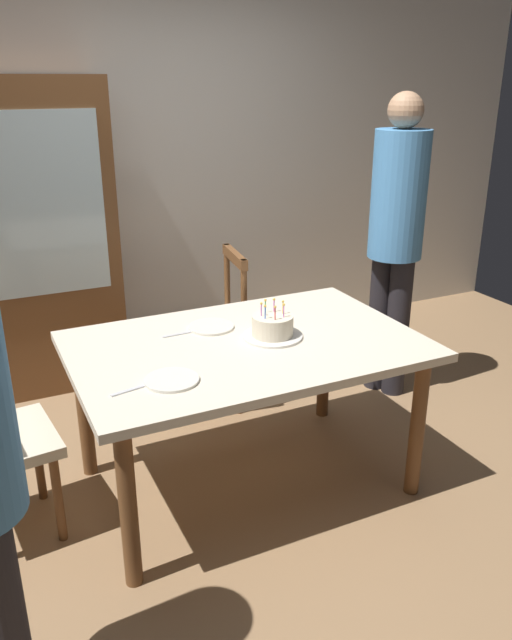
{
  "coord_description": "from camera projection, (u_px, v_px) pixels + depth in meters",
  "views": [
    {
      "loc": [
        -1.1,
        -2.4,
        1.88
      ],
      "look_at": [
        0.05,
        0.0,
        0.85
      ],
      "focal_mm": 35.33,
      "sensor_mm": 36.0,
      "label": 1
    }
  ],
  "objects": [
    {
      "name": "chair_spindle_back",
      "position": [
        208.0,
        334.0,
        3.73
      ],
      "size": [
        0.5,
        0.5,
        0.95
      ],
      "color": "beige",
      "rests_on": "ground"
    },
    {
      "name": "fork_near_celebrant",
      "position": [
        133.0,
        389.0,
        2.43
      ],
      "size": [
        0.18,
        0.05,
        0.01
      ],
      "primitive_type": "cube",
      "rotation": [
        0.0,
        0.0,
        0.2
      ],
      "color": "silver",
      "rests_on": "dining_table"
    },
    {
      "name": "dining_table",
      "position": [
        246.0,
        359.0,
        2.9
      ],
      "size": [
        1.57,
        1.03,
        0.75
      ],
      "color": "beige",
      "rests_on": "ground"
    },
    {
      "name": "birthday_cake",
      "position": [
        273.0,
        327.0,
        2.9
      ],
      "size": [
        0.28,
        0.28,
        0.17
      ],
      "color": "silver",
      "rests_on": "dining_table"
    },
    {
      "name": "plate_far_side",
      "position": [
        211.0,
        327.0,
        3.03
      ],
      "size": [
        0.22,
        0.22,
        0.01
      ],
      "primitive_type": "cylinder",
      "color": "silver",
      "rests_on": "dining_table"
    },
    {
      "name": "plate_near_celebrant",
      "position": [
        172.0,
        380.0,
        2.5
      ],
      "size": [
        0.22,
        0.22,
        0.01
      ],
      "primitive_type": "cylinder",
      "color": "silver",
      "rests_on": "dining_table"
    },
    {
      "name": "fork_far_side",
      "position": [
        181.0,
        334.0,
        2.95
      ],
      "size": [
        0.18,
        0.02,
        0.01
      ],
      "primitive_type": "cube",
      "rotation": [
        0.0,
        0.0,
        0.04
      ],
      "color": "silver",
      "rests_on": "dining_table"
    },
    {
      "name": "back_wall",
      "position": [
        131.0,
        170.0,
        4.23
      ],
      "size": [
        6.4,
        0.1,
        2.6
      ],
      "primitive_type": "cube",
      "color": "beige",
      "rests_on": "ground"
    },
    {
      "name": "china_cabinet",
      "position": [
        21.0,
        242.0,
        3.8
      ],
      "size": [
        1.1,
        0.45,
        1.9
      ],
      "color": "brown",
      "rests_on": "ground"
    },
    {
      "name": "person_guest",
      "position": [
        396.0,
        230.0,
        3.71
      ],
      "size": [
        0.32,
        0.32,
        1.82
      ],
      "color": "#262328",
      "rests_on": "ground"
    },
    {
      "name": "ground",
      "position": [
        247.0,
        481.0,
        3.14
      ],
      "size": [
        6.4,
        6.4,
        0.0
      ],
      "primitive_type": "plane",
      "color": "#93704C"
    }
  ]
}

